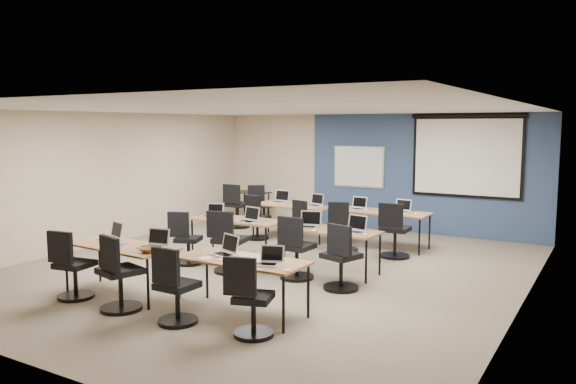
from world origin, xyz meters
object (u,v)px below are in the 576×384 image
Objects in this scene: task_chair_0 at (71,271)px; laptop_11 at (402,209)px; utility_table at (252,196)px; laptop_3 at (269,260)px; task_chair_11 at (394,235)px; task_chair_8 at (256,221)px; task_chair_5 at (228,247)px; task_chair_4 at (186,243)px; laptop_7 at (355,228)px; laptop_5 at (249,218)px; spare_chair_b at (236,209)px; training_table_front_left at (121,248)px; laptop_1 at (154,243)px; task_chair_3 at (250,304)px; laptop_4 at (213,213)px; task_chair_1 at (118,279)px; laptop_2 at (226,250)px; spare_chair_a at (262,209)px; whiteboard at (359,167)px; training_table_mid_right at (330,232)px; training_table_mid_left at (237,222)px; task_chair_2 at (174,292)px; task_chair_7 at (341,263)px; training_table_front_right at (241,262)px; laptop_8 at (280,199)px; laptop_9 at (315,203)px; task_chair_10 at (344,231)px; laptop_0 at (112,236)px; task_chair_6 at (295,253)px; training_table_back_left at (292,207)px; laptop_6 at (308,223)px; training_table_back_right at (383,214)px; projector_screen at (467,151)px.

task_chair_0 reaches higher than laptop_11.
laptop_3 is at bearing -53.97° from utility_table.
task_chair_8 is at bearing 175.38° from task_chair_11.
task_chair_4 is at bearing 165.71° from task_chair_5.
task_chair_0 is 4.30m from laptop_7.
spare_chair_b is (-2.21, 2.66, -0.36)m from laptop_5.
training_table_front_left is 5.19× the size of laptop_1.
task_chair_3 is 2.98× the size of laptop_4.
task_chair_1 is at bearing -103.57° from laptop_11.
task_chair_8 is 1.11× the size of utility_table.
laptop_2 is 3.18m from laptop_4.
laptop_7 is 5.03m from spare_chair_a.
whiteboard is 0.77× the size of training_table_mid_right.
training_table_mid_left is 5.43× the size of laptop_11.
training_table_mid_left is at bearing -54.11° from spare_chair_b.
training_table_front_left is at bearing -124.80° from task_chair_11.
task_chair_7 is (1.13, 2.34, 0.02)m from task_chair_2.
task_chair_3 is (0.54, -0.60, -0.29)m from training_table_front_right.
laptop_4 is at bearing -91.86° from laptop_8.
task_chair_10 is (1.01, -0.74, -0.39)m from laptop_9.
whiteboard is at bearing 125.83° from laptop_7.
task_chair_3 is (1.03, 0.13, -0.01)m from task_chair_2.
whiteboard is 3.63× the size of laptop_8.
training_table_front_left is at bearing -82.40° from laptop_9.
task_chair_11 reaches higher than laptop_0.
laptop_2 is 1.87m from task_chair_5.
task_chair_6 reaches higher than laptop_9.
spare_chair_a is (-2.88, 6.34, 0.01)m from task_chair_2.
task_chair_8 reaches higher than training_table_front_right.
task_chair_11 is at bearing -54.93° from spare_chair_a.
task_chair_6 is at bearing -16.60° from task_chair_4.
whiteboard is 5.38m from task_chair_7.
training_table_back_left is 5.09× the size of laptop_0.
laptop_9 reaches higher than task_chair_3.
training_table_mid_right is at bearing -17.71° from laptop_6.
laptop_1 is at bearing -107.92° from training_table_back_right.
training_table_mid_left is 2.56m from laptop_1.
laptop_0 reaches higher than training_table_front_left.
laptop_0 is at bearing -81.06° from task_chair_8.
task_chair_2 is at bearing -9.69° from task_chair_0.
training_table_mid_right is at bearing 18.75° from task_chair_5.
projector_screen is at bearing 79.67° from laptop_0.
training_table_back_left is (-1.97, 2.17, 0.00)m from training_table_mid_right.
task_chair_2 reaches higher than laptop_11.
task_chair_3 is 0.93× the size of task_chair_11.
task_chair_8 reaches higher than training_table_back_right.
laptop_6 is at bearing 88.22° from task_chair_2.
training_table_back_left is at bearing 105.80° from task_chair_2.
laptop_3 is at bearing -77.88° from training_table_mid_right.
laptop_6 is at bearing 55.47° from laptop_1.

